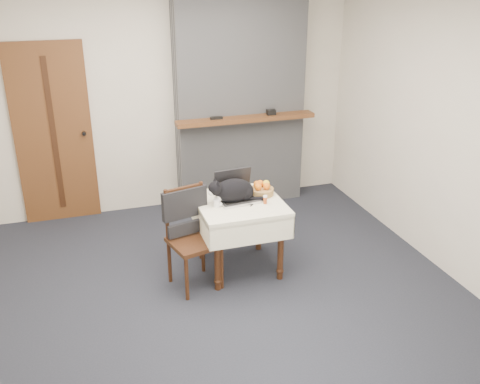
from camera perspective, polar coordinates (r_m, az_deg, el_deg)
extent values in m
plane|color=black|center=(4.92, -3.56, -10.35)|extent=(4.50, 4.50, 0.00)
cube|color=beige|center=(6.24, -8.47, 9.73)|extent=(4.50, 0.02, 2.60)
cube|color=beige|center=(5.31, 20.43, 6.25)|extent=(0.02, 4.00, 2.60)
cube|color=brown|center=(6.22, -19.27, 5.79)|extent=(0.82, 0.05, 2.00)
cube|color=#331D0E|center=(6.19, -19.27, 5.71)|extent=(0.06, 0.01, 1.70)
cylinder|color=black|center=(6.17, -16.30, 6.03)|extent=(0.04, 0.06, 0.04)
cube|color=gray|center=(6.30, -0.02, 10.10)|extent=(1.50, 0.30, 2.60)
cube|color=brown|center=(6.12, 0.67, 7.80)|extent=(1.62, 0.18, 0.05)
cube|color=black|center=(6.02, -2.53, 7.90)|extent=(0.14, 0.04, 0.03)
cube|color=black|center=(6.21, 3.33, 8.49)|extent=(0.10, 0.07, 0.06)
cylinder|color=#331D0E|center=(4.75, -2.43, -7.06)|extent=(0.06, 0.06, 0.64)
sphere|color=#331D0E|center=(4.88, -2.39, -9.51)|extent=(0.07, 0.07, 0.07)
cylinder|color=#331D0E|center=(4.92, 4.35, -6.00)|extent=(0.06, 0.06, 0.64)
sphere|color=#331D0E|center=(5.04, 4.27, -8.39)|extent=(0.07, 0.07, 0.07)
cylinder|color=#331D0E|center=(5.27, -4.17, -3.95)|extent=(0.06, 0.06, 0.64)
sphere|color=#331D0E|center=(5.38, -4.09, -6.23)|extent=(0.07, 0.07, 0.07)
cylinder|color=#331D0E|center=(5.42, 2.01, -3.09)|extent=(0.06, 0.06, 0.64)
sphere|color=#331D0E|center=(5.53, 1.98, -5.33)|extent=(0.07, 0.07, 0.07)
cube|color=beige|center=(4.93, -0.06, -1.35)|extent=(0.78, 0.78, 0.06)
cube|color=beige|center=(4.64, 1.38, -4.44)|extent=(0.78, 0.01, 0.22)
cube|color=beige|center=(5.31, -1.31, -0.81)|extent=(0.78, 0.01, 0.22)
cube|color=beige|center=(4.88, -4.38, -3.08)|extent=(0.01, 0.78, 0.22)
cube|color=beige|center=(5.09, 4.08, -1.94)|extent=(0.01, 0.78, 0.22)
cube|color=#B7B7BC|center=(4.92, -0.17, -0.86)|extent=(0.39, 0.29, 0.02)
cube|color=black|center=(4.91, -0.17, -0.72)|extent=(0.32, 0.20, 0.00)
cube|color=black|center=(5.00, -0.86, 1.20)|extent=(0.37, 0.10, 0.25)
cube|color=#96AADC|center=(4.99, -0.85, 1.20)|extent=(0.34, 0.09, 0.22)
ellipsoid|color=black|center=(4.87, -0.73, 0.15)|extent=(0.37, 0.25, 0.22)
ellipsoid|color=black|center=(4.91, 0.41, 0.12)|extent=(0.21, 0.22, 0.18)
sphere|color=black|center=(4.78, -2.65, 0.40)|extent=(0.14, 0.14, 0.13)
ellipsoid|color=white|center=(4.78, -3.12, -0.04)|extent=(0.06, 0.07, 0.06)
ellipsoid|color=white|center=(4.83, -2.28, -0.59)|extent=(0.06, 0.08, 0.09)
cone|color=black|center=(4.73, -2.37, 0.98)|extent=(0.05, 0.05, 0.05)
cone|color=black|center=(4.79, -2.72, 1.28)|extent=(0.05, 0.05, 0.05)
cylinder|color=black|center=(4.91, 1.56, -0.73)|extent=(0.20, 0.08, 0.04)
sphere|color=white|center=(4.81, -2.13, -1.31)|extent=(0.04, 0.04, 0.04)
sphere|color=white|center=(4.88, -2.52, -0.94)|extent=(0.04, 0.04, 0.04)
cylinder|color=silver|center=(4.80, -2.51, -1.22)|extent=(0.06, 0.06, 0.07)
cylinder|color=#983A12|center=(4.87, 2.70, -0.89)|extent=(0.03, 0.03, 0.06)
cylinder|color=white|center=(4.85, 2.71, -0.47)|extent=(0.04, 0.04, 0.01)
cylinder|color=#AC8145|center=(5.06, 2.32, 0.06)|extent=(0.23, 0.23, 0.06)
sphere|color=orange|center=(5.00, 1.95, 0.56)|extent=(0.07, 0.07, 0.07)
sphere|color=orange|center=(5.01, 2.86, 0.62)|extent=(0.07, 0.07, 0.07)
sphere|color=orange|center=(5.07, 2.16, 0.91)|extent=(0.07, 0.07, 0.07)
sphere|color=yellow|center=(5.07, 2.80, 0.91)|extent=(0.07, 0.07, 0.07)
sphere|color=orange|center=(5.05, 1.80, 0.83)|extent=(0.07, 0.07, 0.07)
cube|color=black|center=(4.96, 1.57, -0.77)|extent=(0.13, 0.08, 0.01)
cube|color=#331D0E|center=(4.78, -4.88, -5.39)|extent=(0.49, 0.49, 0.04)
cylinder|color=#331D0E|center=(4.68, -5.71, -9.12)|extent=(0.03, 0.03, 0.44)
cylinder|color=#331D0E|center=(4.82, -1.98, -8.00)|extent=(0.03, 0.03, 0.44)
cylinder|color=#331D0E|center=(4.96, -7.54, -7.28)|extent=(0.03, 0.03, 0.44)
cylinder|color=#331D0E|center=(5.09, -3.97, -6.28)|extent=(0.03, 0.03, 0.44)
cylinder|color=#331D0E|center=(4.74, -7.82, -2.47)|extent=(0.03, 0.03, 0.48)
cylinder|color=#331D0E|center=(4.88, -4.11, -1.56)|extent=(0.03, 0.03, 0.48)
cube|color=#331D0E|center=(4.77, -5.99, -0.96)|extent=(0.34, 0.12, 0.27)
cube|color=black|center=(4.77, -5.92, -1.21)|extent=(0.43, 0.16, 0.27)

